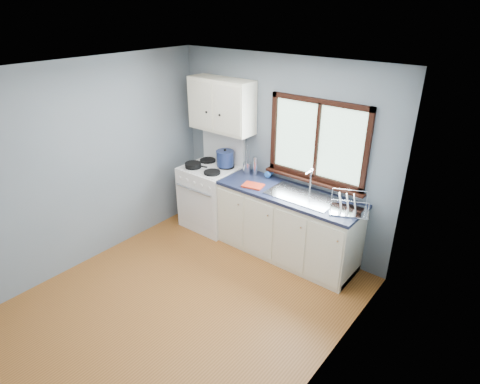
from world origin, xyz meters
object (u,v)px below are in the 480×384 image
Objects in this scene: gas_range at (211,195)px; sink at (301,201)px; skillet at (193,165)px; thermos at (255,166)px; dish_rack at (348,207)px; stockpot at (225,158)px; base_cabinets at (287,228)px; utensil_crock at (247,168)px.

gas_range is 1.53m from sink.
sink is 2.32× the size of skillet.
dish_rack is (1.43, -0.17, -0.08)m from thermos.
stockpot is (0.33, 0.30, 0.09)m from skillet.
dish_rack reaches higher than skillet.
stockpot is at bearing 174.66° from base_cabinets.
skillet is at bearing -156.82° from thermos.
thermos is at bearing 166.31° from base_cabinets.
utensil_crock is at bearing 18.99° from gas_range.
sink is at bearing 154.09° from dish_rack.
gas_range reaches higher than sink.
thermos is (0.82, 0.35, 0.07)m from skillet.
skillet is (-1.65, -0.19, 0.12)m from sink.
stockpot reaches higher than base_cabinets.
utensil_crock is at bearing 168.22° from base_cabinets.
skillet is 2.25m from dish_rack.
dish_rack is at bearing 0.21° from gas_range.
base_cabinets is at bearing -5.34° from stockpot.
utensil_crock is (0.35, 0.06, -0.07)m from stockpot.
skillet is 1.33× the size of stockpot.
sink is 1.33m from stockpot.
utensil_crock reaches higher than skillet.
thermos is at bearing 6.01° from stockpot.
base_cabinets is 5.12× the size of skillet.
skillet is 0.94× the size of utensil_crock.
skillet is at bearing -138.04° from stockpot.
skillet is at bearing 159.78° from dish_rack.
skillet is at bearing -172.45° from base_cabinets.
sink is 0.61m from dish_rack.
thermos reaches higher than skillet.
thermos is (-0.64, 0.16, 0.64)m from base_cabinets.
sink is at bearing -4.49° from skillet.
thermos is (0.13, -0.01, 0.06)m from utensil_crock.
thermos is (0.66, 0.18, 0.56)m from gas_range.
sink is 1.66× the size of dish_rack.
skillet is at bearing -152.54° from utensil_crock.
stockpot is at bearing 151.62° from dish_rack.
dish_rack is (1.56, -0.17, -0.02)m from utensil_crock.
dish_rack is at bearing -6.72° from thermos.
dish_rack is (2.25, 0.18, -0.01)m from skillet.
base_cabinets is 0.97m from dish_rack.
utensil_crock is at bearing 16.25° from skillet.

